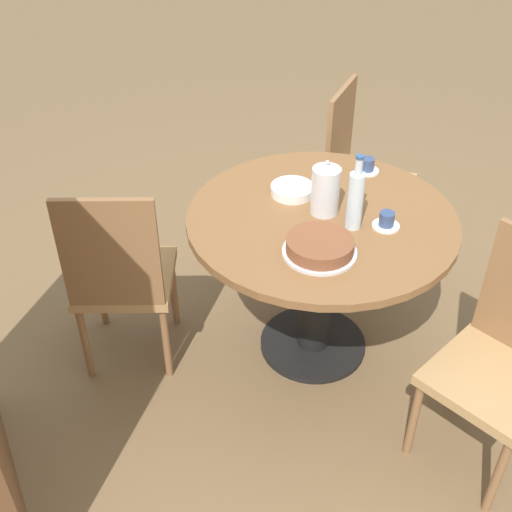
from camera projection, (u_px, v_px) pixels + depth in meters
name	position (u px, v px, depth m)	size (l,w,h in m)	color
ground_plane	(312.00, 345.00, 3.13)	(14.00, 14.00, 0.00)	brown
dining_table	(319.00, 251.00, 2.78)	(1.14, 1.14, 0.76)	black
chair_a	(121.00, 275.00, 2.76)	(0.57, 0.57, 0.96)	olive
chair_b	(505.00, 357.00, 2.37)	(0.52, 0.52, 0.96)	olive
chair_c	(359.00, 173.00, 3.48)	(0.59, 0.59, 0.96)	olive
coffee_pot	(325.00, 189.00, 2.63)	(0.12, 0.12, 0.24)	silver
water_bottle	(355.00, 199.00, 2.53)	(0.06, 0.06, 0.32)	silver
cake_main	(320.00, 247.00, 2.44)	(0.29, 0.29, 0.06)	silver
cup_a	(367.00, 166.00, 2.96)	(0.11, 0.11, 0.07)	white
cup_b	(386.00, 221.00, 2.59)	(0.11, 0.11, 0.07)	white
plate_stack	(292.00, 190.00, 2.80)	(0.19, 0.19, 0.04)	white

